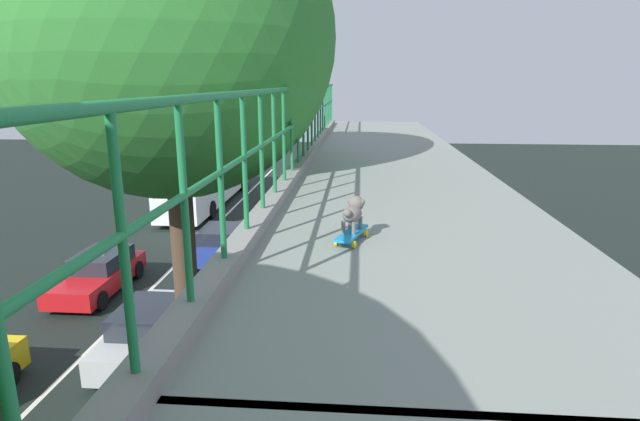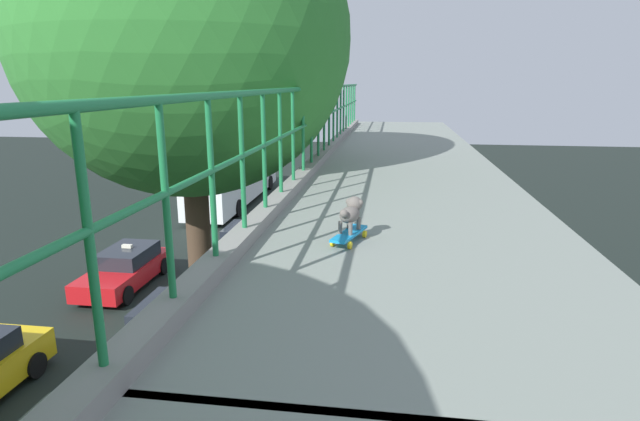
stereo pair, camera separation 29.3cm
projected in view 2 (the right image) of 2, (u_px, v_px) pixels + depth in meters
The scene contains 8 objects.
green_railing at pixel (100, 335), 2.27m from camera, with size 0.20×31.28×1.31m.
car_silver_fifth at pixel (173, 325), 13.95m from camera, with size 1.95×4.25×1.44m.
car_red_taxi_sixth at pixel (125, 268), 18.22m from camera, with size 1.83×4.23×1.47m.
car_blue_seventh at pixel (247, 241), 21.20m from camera, with size 1.91×3.83×1.42m.
city_bus at pixel (235, 175), 30.59m from camera, with size 2.52×11.69×3.04m.
roadside_tree_mid at pixel (187, 41), 8.25m from camera, with size 5.36×5.36×10.44m.
toy_skateboard at pixel (349, 234), 4.47m from camera, with size 0.30×0.57×0.09m.
small_dog at pixel (351, 212), 4.48m from camera, with size 0.23×0.37×0.30m.
Camera 2 is at (1.02, -1.90, 7.18)m, focal length 28.40 mm.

